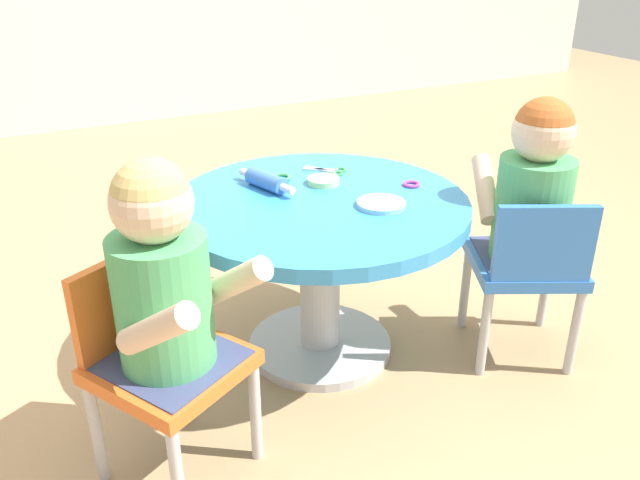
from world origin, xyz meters
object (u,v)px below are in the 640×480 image
Objects in this scene: craft_table at (320,241)px; child_chair_right at (527,266)px; seated_child_left at (162,276)px; craft_scissors at (330,171)px; child_chair_left at (160,358)px; seated_child_right at (534,188)px; rolling_pin at (266,181)px.

child_chair_right reaches higher than craft_table.
seated_child_left is 0.82m from craft_scissors.
seated_child_left is (0.02, -0.03, 0.23)m from child_chair_left.
craft_scissors is at bearing 55.68° from craft_table.
seated_child_left reaches higher than child_chair_left.
seated_child_left is 1.06m from seated_child_right.
craft_scissors is at bearing 37.26° from seated_child_left.
child_chair_left is 1.05× the size of seated_child_left.
craft_scissors is at bearing 129.04° from child_chair_right.
rolling_pin is (-0.63, 0.44, 0.22)m from child_chair_right.
child_chair_left is 0.23m from seated_child_left.
craft_scissors is (0.13, 0.19, 0.13)m from craft_table.
craft_table is at bearing 26.35° from child_chair_left.
seated_child_right is at bearing 64.31° from child_chair_right.
rolling_pin reaches higher than child_chair_left.
craft_table is 0.61m from child_chair_right.
seated_child_right is 3.86× the size of craft_scissors.
child_chair_left is (-0.54, -0.27, -0.07)m from craft_table.
seated_child_right is at bearing -31.75° from rolling_pin.
child_chair_right is (1.05, 0.01, -0.23)m from seated_child_left.
seated_child_left and seated_child_right have the same top height.
rolling_pin is 1.71× the size of craft_scissors.
seated_child_right is at bearing 2.48° from seated_child_left.
craft_table is 0.27m from craft_scissors.
child_chair_right is at bearing -34.72° from rolling_pin.
child_chair_left is 1.00× the size of child_chair_right.
rolling_pin is (-0.65, 0.40, -0.00)m from seated_child_right.
craft_table is 0.62m from seated_child_right.
craft_scissors is (0.23, 0.05, -0.02)m from rolling_pin.
seated_child_left is at bearing -149.85° from craft_table.
rolling_pin is at bearing 145.28° from child_chair_right.
child_chair_left is at bearing 119.66° from seated_child_left.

